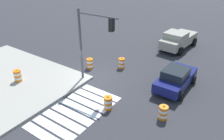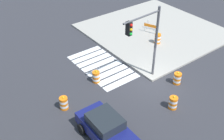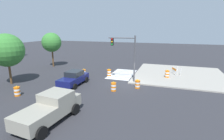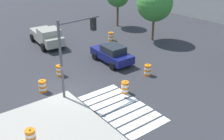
{
  "view_description": "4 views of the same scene",
  "coord_description": "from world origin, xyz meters",
  "px_view_note": "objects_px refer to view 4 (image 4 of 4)",
  "views": [
    {
      "loc": [
        12.2,
        10.37,
        9.14
      ],
      "look_at": [
        0.52,
        2.19,
        1.63
      ],
      "focal_mm": 36.36,
      "sensor_mm": 36.0,
      "label": 1
    },
    {
      "loc": [
        -11.07,
        12.09,
        12.47
      ],
      "look_at": [
        2.13,
        2.16,
        0.83
      ],
      "focal_mm": 43.48,
      "sensor_mm": 36.0,
      "label": 2
    },
    {
      "loc": [
        -19.25,
        -4.51,
        6.47
      ],
      "look_at": [
        1.83,
        2.62,
        1.06
      ],
      "focal_mm": 27.7,
      "sensor_mm": 36.0,
      "label": 3
    },
    {
      "loc": [
        15.96,
        -8.06,
        10.27
      ],
      "look_at": [
        1.18,
        3.18,
        1.36
      ],
      "focal_mm": 44.47,
      "sensor_mm": 36.0,
      "label": 4
    }
  ],
  "objects_px": {
    "sports_car": "(112,54)",
    "pickup_truck": "(48,36)",
    "traffic_barrel_near_corner": "(111,36)",
    "traffic_light_pole": "(75,43)",
    "street_tree_streetside_far": "(155,3)",
    "traffic_barrel_median_far": "(148,70)",
    "traffic_barrel_crosswalk_end": "(125,87)",
    "traffic_barrel_far_curb": "(60,70)",
    "traffic_barrel_median_near": "(43,86)",
    "traffic_barrel_on_sidewalk": "(31,137)"
  },
  "relations": [
    {
      "from": "traffic_barrel_near_corner",
      "to": "traffic_light_pole",
      "type": "relative_size",
      "value": 0.19
    },
    {
      "from": "traffic_barrel_far_curb",
      "to": "street_tree_streetside_far",
      "type": "distance_m",
      "value": 12.87
    },
    {
      "from": "traffic_barrel_near_corner",
      "to": "traffic_barrel_median_near",
      "type": "relative_size",
      "value": 1.0
    },
    {
      "from": "traffic_barrel_near_corner",
      "to": "sports_car",
      "type": "bearing_deg",
      "value": -36.03
    },
    {
      "from": "traffic_barrel_median_far",
      "to": "traffic_barrel_far_curb",
      "type": "height_order",
      "value": "same"
    },
    {
      "from": "traffic_light_pole",
      "to": "street_tree_streetside_far",
      "type": "distance_m",
      "value": 13.56
    },
    {
      "from": "traffic_barrel_near_corner",
      "to": "traffic_barrel_crosswalk_end",
      "type": "bearing_deg",
      "value": -31.93
    },
    {
      "from": "pickup_truck",
      "to": "traffic_barrel_median_near",
      "type": "height_order",
      "value": "pickup_truck"
    },
    {
      "from": "traffic_barrel_on_sidewalk",
      "to": "traffic_barrel_median_far",
      "type": "bearing_deg",
      "value": 102.44
    },
    {
      "from": "pickup_truck",
      "to": "traffic_barrel_near_corner",
      "type": "distance_m",
      "value": 6.77
    },
    {
      "from": "traffic_barrel_crosswalk_end",
      "to": "traffic_barrel_far_curb",
      "type": "xyz_separation_m",
      "value": [
        -5.41,
        -2.44,
        0.0
      ]
    },
    {
      "from": "traffic_barrel_crosswalk_end",
      "to": "traffic_barrel_near_corner",
      "type": "bearing_deg",
      "value": 148.07
    },
    {
      "from": "sports_car",
      "to": "pickup_truck",
      "type": "height_order",
      "value": "pickup_truck"
    },
    {
      "from": "pickup_truck",
      "to": "traffic_barrel_median_near",
      "type": "distance_m",
      "value": 9.86
    },
    {
      "from": "traffic_barrel_median_far",
      "to": "traffic_light_pole",
      "type": "distance_m",
      "value": 7.07
    },
    {
      "from": "traffic_light_pole",
      "to": "street_tree_streetside_far",
      "type": "height_order",
      "value": "street_tree_streetside_far"
    },
    {
      "from": "street_tree_streetside_far",
      "to": "sports_car",
      "type": "bearing_deg",
      "value": -73.63
    },
    {
      "from": "sports_car",
      "to": "traffic_barrel_median_near",
      "type": "distance_m",
      "value": 7.38
    },
    {
      "from": "traffic_barrel_median_far",
      "to": "sports_car",
      "type": "bearing_deg",
      "value": -169.22
    },
    {
      "from": "traffic_barrel_median_near",
      "to": "traffic_barrel_crosswalk_end",
      "type": "bearing_deg",
      "value": 51.16
    },
    {
      "from": "traffic_barrel_crosswalk_end",
      "to": "sports_car",
      "type": "bearing_deg",
      "value": 152.38
    },
    {
      "from": "traffic_barrel_median_far",
      "to": "street_tree_streetside_far",
      "type": "distance_m",
      "value": 9.5
    },
    {
      "from": "traffic_barrel_near_corner",
      "to": "traffic_barrel_crosswalk_end",
      "type": "distance_m",
      "value": 11.47
    },
    {
      "from": "street_tree_streetside_far",
      "to": "traffic_light_pole",
      "type": "bearing_deg",
      "value": -68.2
    },
    {
      "from": "traffic_barrel_crosswalk_end",
      "to": "traffic_light_pole",
      "type": "bearing_deg",
      "value": -126.35
    },
    {
      "from": "sports_car",
      "to": "traffic_barrel_near_corner",
      "type": "distance_m",
      "value": 5.92
    },
    {
      "from": "sports_car",
      "to": "pickup_truck",
      "type": "bearing_deg",
      "value": -160.28
    },
    {
      "from": "sports_car",
      "to": "traffic_barrel_crosswalk_end",
      "type": "relative_size",
      "value": 4.23
    },
    {
      "from": "traffic_barrel_far_curb",
      "to": "street_tree_streetside_far",
      "type": "height_order",
      "value": "street_tree_streetside_far"
    },
    {
      "from": "sports_car",
      "to": "pickup_truck",
      "type": "relative_size",
      "value": 0.81
    },
    {
      "from": "traffic_barrel_median_far",
      "to": "traffic_barrel_on_sidewalk",
      "type": "bearing_deg",
      "value": -77.56
    },
    {
      "from": "sports_car",
      "to": "traffic_barrel_crosswalk_end",
      "type": "bearing_deg",
      "value": -27.62
    },
    {
      "from": "traffic_barrel_crosswalk_end",
      "to": "traffic_barrel_median_far",
      "type": "relative_size",
      "value": 1.0
    },
    {
      "from": "traffic_barrel_crosswalk_end",
      "to": "traffic_barrel_on_sidewalk",
      "type": "relative_size",
      "value": 1.0
    },
    {
      "from": "pickup_truck",
      "to": "traffic_light_pole",
      "type": "distance_m",
      "value": 11.17
    },
    {
      "from": "pickup_truck",
      "to": "traffic_barrel_crosswalk_end",
      "type": "xyz_separation_m",
      "value": [
        12.48,
        0.1,
        -0.52
      ]
    },
    {
      "from": "street_tree_streetside_far",
      "to": "traffic_barrel_near_corner",
      "type": "bearing_deg",
      "value": -125.35
    },
    {
      "from": "traffic_barrel_on_sidewalk",
      "to": "street_tree_streetside_far",
      "type": "distance_m",
      "value": 19.69
    },
    {
      "from": "traffic_barrel_far_curb",
      "to": "traffic_light_pole",
      "type": "relative_size",
      "value": 0.19
    },
    {
      "from": "traffic_barrel_median_near",
      "to": "sports_car",
      "type": "bearing_deg",
      "value": 99.3
    },
    {
      "from": "traffic_barrel_crosswalk_end",
      "to": "traffic_barrel_far_curb",
      "type": "height_order",
      "value": "same"
    },
    {
      "from": "traffic_barrel_near_corner",
      "to": "traffic_barrel_far_curb",
      "type": "xyz_separation_m",
      "value": [
        4.33,
        -8.51,
        0.0
      ]
    },
    {
      "from": "traffic_barrel_crosswalk_end",
      "to": "traffic_barrel_far_curb",
      "type": "bearing_deg",
      "value": -155.71
    },
    {
      "from": "sports_car",
      "to": "traffic_barrel_median_far",
      "type": "xyz_separation_m",
      "value": [
        3.84,
        0.73,
        -0.36
      ]
    },
    {
      "from": "traffic_barrel_on_sidewalk",
      "to": "traffic_barrel_far_curb",
      "type": "bearing_deg",
      "value": 142.1
    },
    {
      "from": "traffic_barrel_median_near",
      "to": "traffic_barrel_median_far",
      "type": "distance_m",
      "value": 8.43
    },
    {
      "from": "traffic_barrel_median_far",
      "to": "traffic_light_pole",
      "type": "relative_size",
      "value": 0.19
    },
    {
      "from": "sports_car",
      "to": "traffic_light_pole",
      "type": "height_order",
      "value": "traffic_light_pole"
    },
    {
      "from": "traffic_barrel_crosswalk_end",
      "to": "traffic_barrel_on_sidewalk",
      "type": "bearing_deg",
      "value": -80.33
    },
    {
      "from": "traffic_light_pole",
      "to": "street_tree_streetside_far",
      "type": "relative_size",
      "value": 0.93
    }
  ]
}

